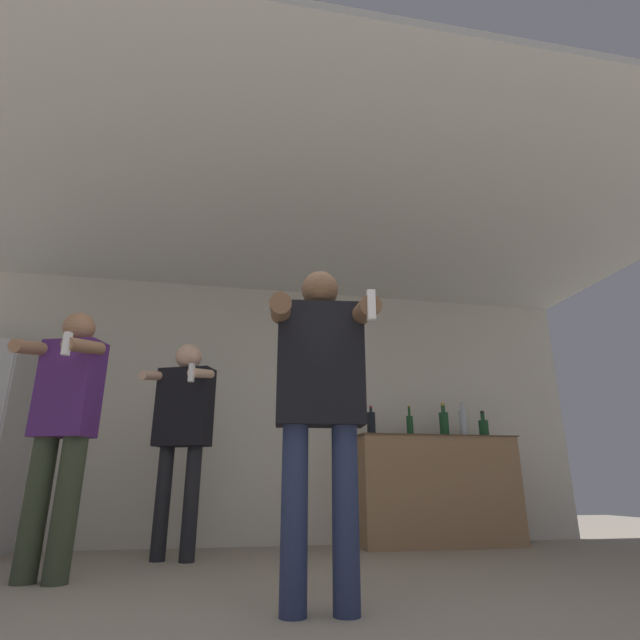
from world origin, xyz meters
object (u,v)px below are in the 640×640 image
object	(u,v)px
bottle_clear_vodka	(371,423)
bottle_short_whiskey	(463,422)
bottle_amber_bourbon	(410,425)
person_spectator_back	(183,423)
bottle_dark_rum	(444,423)
person_man_side	(63,423)
person_woman_foreground	(320,392)
bottle_green_wine	(484,427)

from	to	relation	value
bottle_clear_vodka	bottle_short_whiskey	size ratio (longest dim) A/B	0.79
bottle_amber_bourbon	person_spectator_back	bearing A→B (deg)	-167.34
bottle_dark_rum	person_man_side	xyz separation A→B (m)	(-3.14, -1.24, -0.21)
bottle_amber_bourbon	person_man_side	distance (m)	3.05
person_woman_foreground	bottle_green_wine	bearing A→B (deg)	47.19
bottle_dark_rum	bottle_short_whiskey	xyz separation A→B (m)	(0.21, 0.00, 0.01)
person_man_side	bottle_clear_vodka	bearing A→B (deg)	27.31
bottle_short_whiskey	bottle_dark_rum	bearing A→B (deg)	-180.00
person_woman_foreground	person_man_side	distance (m)	1.79
bottle_green_wine	bottle_clear_vodka	bearing A→B (deg)	180.00
person_woman_foreground	person_spectator_back	size ratio (longest dim) A/B	0.97
bottle_short_whiskey	bottle_clear_vodka	bearing A→B (deg)	180.00
bottle_dark_rum	bottle_short_whiskey	bearing A→B (deg)	0.00
person_woman_foreground	bottle_short_whiskey	bearing A→B (deg)	50.25
bottle_green_wine	person_spectator_back	bearing A→B (deg)	-170.69
bottle_short_whiskey	person_spectator_back	bearing A→B (deg)	-169.95
bottle_dark_rum	person_man_side	size ratio (longest dim) A/B	0.20
bottle_short_whiskey	person_woman_foreground	distance (m)	2.97
bottle_amber_bourbon	person_spectator_back	size ratio (longest dim) A/B	0.18
person_man_side	bottle_green_wine	bearing A→B (deg)	19.12
bottle_green_wine	person_woman_foreground	world-z (taller)	person_woman_foreground
bottle_short_whiskey	person_man_side	bearing A→B (deg)	-159.74
bottle_green_wine	bottle_amber_bourbon	size ratio (longest dim) A/B	0.90
bottle_green_wine	bottle_dark_rum	xyz separation A→B (m)	(-0.42, 0.00, 0.03)
bottle_clear_vodka	person_man_side	size ratio (longest dim) A/B	0.17
person_woman_foreground	person_man_side	xyz separation A→B (m)	(-1.45, 1.05, -0.06)
person_spectator_back	bottle_dark_rum	bearing A→B (deg)	10.87
bottle_clear_vodka	bottle_dark_rum	world-z (taller)	bottle_dark_rum
bottle_dark_rum	bottle_short_whiskey	distance (m)	0.21
bottle_amber_bourbon	bottle_clear_vodka	bearing A→B (deg)	180.00
bottle_short_whiskey	person_spectator_back	xyz separation A→B (m)	(-2.67, -0.47, -0.12)
bottle_amber_bourbon	person_woman_foreground	xyz separation A→B (m)	(-1.34, -2.28, -0.12)
bottle_green_wine	bottle_dark_rum	bearing A→B (deg)	180.00
bottle_short_whiskey	person_spectator_back	size ratio (longest dim) A/B	0.21
bottle_green_wine	bottle_amber_bourbon	bearing A→B (deg)	180.00
bottle_short_whiskey	person_spectator_back	world-z (taller)	person_spectator_back
bottle_clear_vodka	person_woman_foreground	bearing A→B (deg)	-112.46
bottle_green_wine	bottle_short_whiskey	size ratio (longest dim) A/B	0.75
bottle_dark_rum	bottle_amber_bourbon	distance (m)	0.36
bottle_dark_rum	person_spectator_back	size ratio (longest dim) A/B	0.20
bottle_dark_rum	person_man_side	bearing A→B (deg)	-158.53
person_woman_foreground	person_spectator_back	bearing A→B (deg)	113.14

